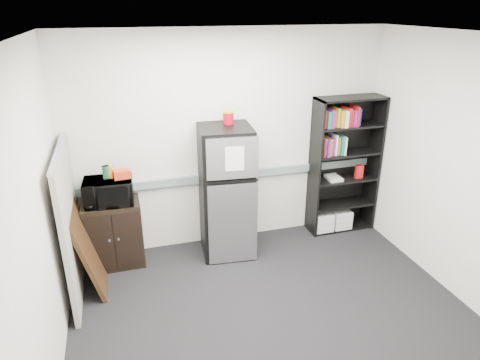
{
  "coord_description": "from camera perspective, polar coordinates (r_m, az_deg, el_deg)",
  "views": [
    {
      "loc": [
        -1.32,
        -3.17,
        2.93
      ],
      "look_at": [
        -0.12,
        0.9,
        1.18
      ],
      "focal_mm": 32.0,
      "sensor_mm": 36.0,
      "label": 1
    }
  ],
  "objects": [
    {
      "name": "cubicle_partition",
      "position": [
        4.79,
        -21.67,
        -5.55
      ],
      "size": [
        0.06,
        1.3,
        1.62
      ],
      "color": "gray",
      "rests_on": "floor"
    },
    {
      "name": "snack_box_b",
      "position": [
        5.01,
        -17.42,
        1.01
      ],
      "size": [
        0.08,
        0.07,
        0.15
      ],
      "primitive_type": "cube",
      "rotation": [
        0.0,
        0.0,
        0.34
      ],
      "color": "#0D3C21",
      "rests_on": "microwave"
    },
    {
      "name": "wall_note",
      "position": [
        5.2,
        -5.11,
        6.95
      ],
      "size": [
        0.14,
        0.0,
        0.1
      ],
      "primitive_type": "cube",
      "color": "white",
      "rests_on": "wall_back"
    },
    {
      "name": "bookshelf",
      "position": [
        5.85,
        13.57,
        2.25
      ],
      "size": [
        0.9,
        0.34,
        1.85
      ],
      "color": "black",
      "rests_on": "floor"
    },
    {
      "name": "cabinet",
      "position": [
        5.32,
        -16.45,
        -6.9
      ],
      "size": [
        0.65,
        0.44,
        0.82
      ],
      "color": "black",
      "rests_on": "floor"
    },
    {
      "name": "coffee_can",
      "position": [
        5.03,
        -1.57,
        8.46
      ],
      "size": [
        0.13,
        0.13,
        0.17
      ],
      "color": "#AC0716",
      "rests_on": "refrigerator"
    },
    {
      "name": "snack_bag",
      "position": [
        4.97,
        -15.45,
        0.75
      ],
      "size": [
        0.19,
        0.12,
        0.1
      ],
      "primitive_type": "cube",
      "rotation": [
        0.0,
        0.0,
        0.1
      ],
      "color": "red",
      "rests_on": "microwave"
    },
    {
      "name": "floor",
      "position": [
        4.52,
        4.91,
        -18.12
      ],
      "size": [
        4.0,
        4.0,
        0.0
      ],
      "primitive_type": "plane",
      "color": "black",
      "rests_on": "ground"
    },
    {
      "name": "framed_poster",
      "position": [
        4.97,
        -19.57,
        -8.49
      ],
      "size": [
        0.29,
        0.75,
        0.94
      ],
      "rotation": [
        0.0,
        -0.26,
        0.0
      ],
      "color": "black",
      "rests_on": "floor"
    },
    {
      "name": "refrigerator",
      "position": [
        5.19,
        -1.86,
        -1.62
      ],
      "size": [
        0.66,
        0.69,
        1.63
      ],
      "rotation": [
        0.0,
        0.0,
        -0.09
      ],
      "color": "black",
      "rests_on": "floor"
    },
    {
      "name": "snack_box_c",
      "position": [
        5.01,
        -16.98,
        1.01
      ],
      "size": [
        0.08,
        0.07,
        0.14
      ],
      "primitive_type": "cube",
      "rotation": [
        0.0,
        0.0,
        -0.25
      ],
      "color": "orange",
      "rests_on": "microwave"
    },
    {
      "name": "ceiling",
      "position": [
        3.44,
        6.46,
        18.47
      ],
      "size": [
        4.0,
        3.5,
        0.02
      ],
      "primitive_type": "cube",
      "color": "white",
      "rests_on": "wall_back"
    },
    {
      "name": "wall_back",
      "position": [
        5.34,
        -1.35,
        5.21
      ],
      "size": [
        4.0,
        0.02,
        2.7
      ],
      "primitive_type": "cube",
      "color": "silver",
      "rests_on": "floor"
    },
    {
      "name": "electrical_raceway",
      "position": [
        5.46,
        -1.23,
        0.6
      ],
      "size": [
        3.92,
        0.05,
        0.1
      ],
      "primitive_type": "cube",
      "color": "gray",
      "rests_on": "wall_back"
    },
    {
      "name": "microwave",
      "position": [
        5.06,
        -17.13,
        -1.48
      ],
      "size": [
        0.55,
        0.39,
        0.3
      ],
      "primitive_type": "imported",
      "rotation": [
        0.0,
        0.0,
        -0.06
      ],
      "color": "black",
      "rests_on": "cabinet"
    },
    {
      "name": "snack_box_a",
      "position": [
        5.01,
        -17.42,
        1.01
      ],
      "size": [
        0.07,
        0.05,
        0.15
      ],
      "primitive_type": "cube",
      "rotation": [
        0.0,
        0.0,
        0.04
      ],
      "color": "#1B5F2E",
      "rests_on": "microwave"
    },
    {
      "name": "wall_right",
      "position": [
        4.85,
        28.1,
        0.69
      ],
      "size": [
        0.02,
        3.5,
        2.7
      ],
      "primitive_type": "cube",
      "color": "silver",
      "rests_on": "floor"
    },
    {
      "name": "wall_left",
      "position": [
        3.61,
        -25.58,
        -5.91
      ],
      "size": [
        0.02,
        3.5,
        2.7
      ],
      "primitive_type": "cube",
      "color": "silver",
      "rests_on": "floor"
    }
  ]
}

